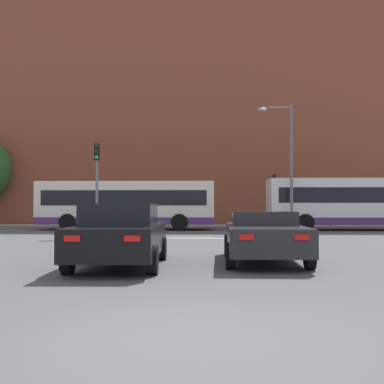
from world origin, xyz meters
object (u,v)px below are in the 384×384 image
(car_saloon_left, at_px, (121,234))
(bus_crossing_lead, at_px, (127,204))
(bus_crossing_trailing, at_px, (354,203))
(traffic_light_far_right, at_px, (274,191))
(pedestrian_waiting, at_px, (331,213))
(street_lamp_junction, at_px, (286,154))
(car_roadster_right, at_px, (264,236))
(traffic_light_near_left, at_px, (97,174))

(car_saloon_left, xyz_separation_m, bus_crossing_lead, (-2.78, 17.69, 0.79))
(bus_crossing_trailing, relative_size, traffic_light_far_right, 2.78)
(car_saloon_left, xyz_separation_m, pedestrian_waiting, (11.27, 23.65, 0.17))
(bus_crossing_trailing, distance_m, traffic_light_far_right, 6.96)
(bus_crossing_lead, xyz_separation_m, street_lamp_junction, (9.42, -2.13, 2.81))
(bus_crossing_lead, distance_m, traffic_light_far_right, 11.31)
(bus_crossing_lead, relative_size, pedestrian_waiting, 6.50)
(car_saloon_left, xyz_separation_m, car_roadster_right, (3.65, 0.98, -0.10))
(car_saloon_left, relative_size, traffic_light_far_right, 1.25)
(traffic_light_near_left, height_order, street_lamp_junction, street_lamp_junction)
(car_saloon_left, relative_size, bus_crossing_lead, 0.43)
(traffic_light_near_left, bearing_deg, pedestrian_waiting, 41.93)
(bus_crossing_lead, xyz_separation_m, pedestrian_waiting, (14.05, 5.96, -0.61))
(car_roadster_right, bearing_deg, traffic_light_far_right, 82.71)
(bus_crossing_lead, height_order, traffic_light_far_right, traffic_light_far_right)
(bus_crossing_trailing, xyz_separation_m, street_lamp_junction, (-4.45, -1.98, 2.73))
(car_roadster_right, relative_size, bus_crossing_trailing, 0.44)
(traffic_light_far_right, height_order, pedestrian_waiting, traffic_light_far_right)
(bus_crossing_lead, distance_m, street_lamp_junction, 10.06)
(car_saloon_left, relative_size, car_roadster_right, 1.02)
(bus_crossing_lead, relative_size, bus_crossing_trailing, 1.04)
(bus_crossing_lead, bearing_deg, car_saloon_left, 8.92)
(street_lamp_junction, relative_size, pedestrian_waiting, 4.37)
(bus_crossing_trailing, bearing_deg, pedestrian_waiting, 178.27)
(bus_crossing_lead, distance_m, pedestrian_waiting, 15.27)
(traffic_light_far_right, relative_size, pedestrian_waiting, 2.25)
(street_lamp_junction, bearing_deg, car_roadster_right, -101.60)
(traffic_light_far_right, bearing_deg, car_roadster_right, -98.78)
(car_roadster_right, bearing_deg, bus_crossing_trailing, 67.30)
(traffic_light_near_left, bearing_deg, traffic_light_far_right, 50.72)
(pedestrian_waiting, bearing_deg, traffic_light_near_left, -39.05)
(car_saloon_left, bearing_deg, car_roadster_right, 13.96)
(car_roadster_right, xyz_separation_m, traffic_light_far_right, (3.43, 22.19, 1.83))
(bus_crossing_lead, relative_size, street_lamp_junction, 1.49)
(bus_crossing_lead, height_order, bus_crossing_trailing, bus_crossing_trailing)
(traffic_light_near_left, xyz_separation_m, street_lamp_junction, (9.70, 4.79, 1.42))
(car_saloon_left, height_order, pedestrian_waiting, pedestrian_waiting)
(car_saloon_left, distance_m, car_roadster_right, 3.78)
(bus_crossing_lead, xyz_separation_m, bus_crossing_trailing, (13.87, -0.15, 0.09))
(traffic_light_near_left, xyz_separation_m, pedestrian_waiting, (14.33, 12.88, -2.00))
(bus_crossing_trailing, height_order, street_lamp_junction, street_lamp_junction)
(car_roadster_right, relative_size, street_lamp_junction, 0.63)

